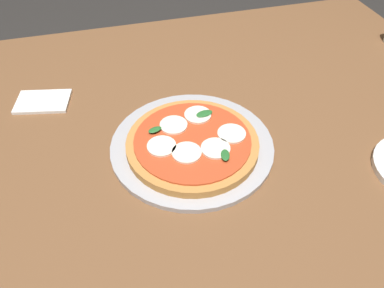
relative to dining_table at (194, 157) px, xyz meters
The scene contains 5 objects.
ground_plane 0.66m from the dining_table, ahead, with size 6.00×6.00×0.00m, color #2D2B28.
dining_table is the anchor object (origin of this frame).
serving_tray 0.10m from the dining_table, 112.78° to the right, with size 0.36×0.36×0.01m, color #B2B2B7.
pizza 0.12m from the dining_table, 110.23° to the right, with size 0.29×0.29×0.03m.
napkin 0.41m from the dining_table, 148.04° to the left, with size 0.13×0.09×0.01m, color white.
Camera 1 is at (-0.18, -0.62, 1.33)m, focal length 35.49 mm.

